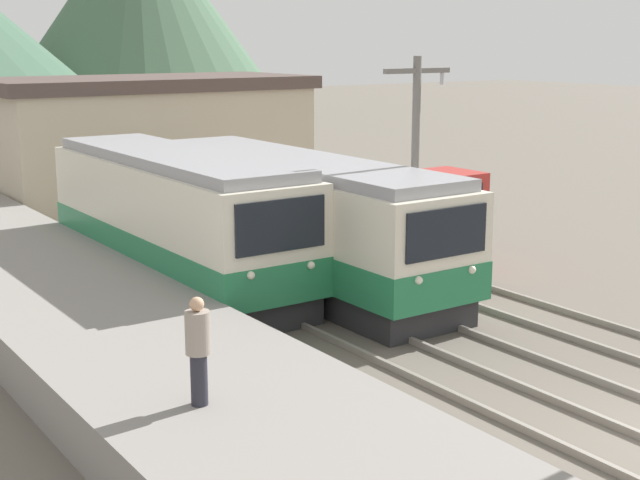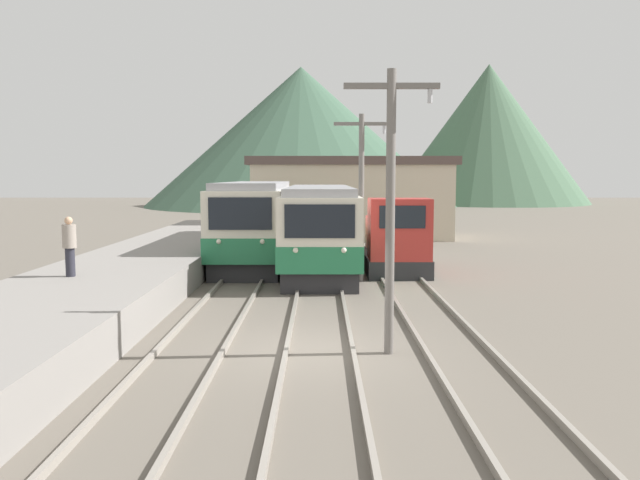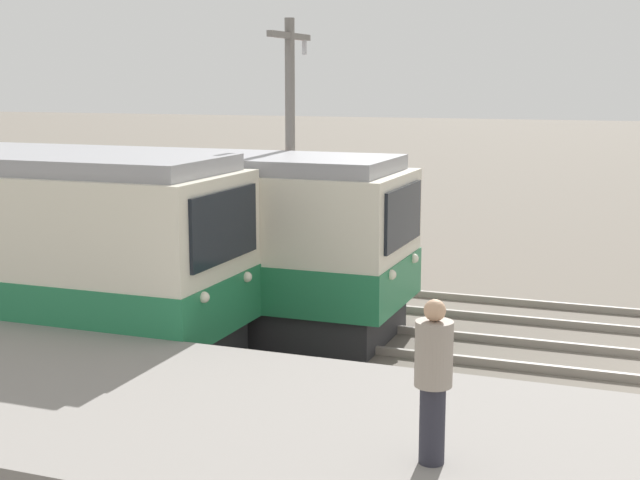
{
  "view_description": "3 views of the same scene",
  "coord_description": "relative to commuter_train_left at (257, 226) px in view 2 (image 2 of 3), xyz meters",
  "views": [
    {
      "loc": [
        -12.53,
        -7.37,
        6.39
      ],
      "look_at": [
        -0.53,
        10.02,
        1.66
      ],
      "focal_mm": 50.0,
      "sensor_mm": 36.0,
      "label": 1
    },
    {
      "loc": [
        0.21,
        -13.39,
        3.82
      ],
      "look_at": [
        0.17,
        9.17,
        1.52
      ],
      "focal_mm": 35.0,
      "sensor_mm": 36.0,
      "label": 2
    },
    {
      "loc": [
        -15.17,
        2.13,
        4.8
      ],
      "look_at": [
        0.84,
        8.17,
        1.74
      ],
      "focal_mm": 50.0,
      "sensor_mm": 36.0,
      "label": 3
    }
  ],
  "objects": [
    {
      "name": "commuter_train_center",
      "position": [
        2.8,
        -1.54,
        -0.07
      ],
      "size": [
        2.84,
        11.84,
        3.42
      ],
      "color": "#28282B",
      "rests_on": "ground"
    },
    {
      "name": "mountain_backdrop",
      "position": [
        9.65,
        58.46,
        7.65
      ],
      "size": [
        61.14,
        42.41,
        19.77
      ],
      "color": "#3D5B47",
      "rests_on": "ground"
    },
    {
      "name": "track_left",
      "position": [
        0.0,
        -13.73,
        -1.6
      ],
      "size": [
        1.54,
        60.0,
        0.14
      ],
      "color": "gray",
      "rests_on": "ground"
    },
    {
      "name": "catenary_mast_near",
      "position": [
        4.31,
        -13.92,
        1.66
      ],
      "size": [
        2.0,
        0.2,
        6.04
      ],
      "color": "slate",
      "rests_on": "ground"
    },
    {
      "name": "platform_left",
      "position": [
        -3.65,
        -13.73,
        -1.17
      ],
      "size": [
        4.5,
        54.0,
        1.0
      ],
      "primitive_type": "cube",
      "color": "gray",
      "rests_on": "ground"
    },
    {
      "name": "catenary_mast_mid",
      "position": [
        4.31,
        -4.58,
        1.66
      ],
      "size": [
        2.0,
        0.2,
        6.04
      ],
      "color": "slate",
      "rests_on": "ground"
    },
    {
      "name": "station_building",
      "position": [
        4.73,
        12.27,
        0.86
      ],
      "size": [
        12.6,
        6.3,
        5.01
      ],
      "color": "beige",
      "rests_on": "ground"
    },
    {
      "name": "track_center",
      "position": [
        2.8,
        -13.73,
        -1.6
      ],
      "size": [
        1.54,
        60.0,
        0.14
      ],
      "color": "gray",
      "rests_on": "ground"
    },
    {
      "name": "ground_plane",
      "position": [
        2.6,
        -13.73,
        -1.67
      ],
      "size": [
        200.0,
        200.0,
        0.0
      ],
      "primitive_type": "plane",
      "color": "#665E54"
    },
    {
      "name": "track_right",
      "position": [
        5.8,
        -13.73,
        -1.6
      ],
      "size": [
        1.54,
        60.0,
        0.14
      ],
      "color": "gray",
      "rests_on": "ground"
    },
    {
      "name": "commuter_train_left",
      "position": [
        0.0,
        0.0,
        0.0
      ],
      "size": [
        2.84,
        10.57,
        3.58
      ],
      "color": "#28282B",
      "rests_on": "ground"
    },
    {
      "name": "person_on_platform",
      "position": [
        -4.26,
        -9.67,
        0.26
      ],
      "size": [
        0.38,
        0.38,
        1.7
      ],
      "color": "#282833",
      "rests_on": "platform_left"
    },
    {
      "name": "shunting_locomotive",
      "position": [
        5.8,
        -2.23,
        -0.46
      ],
      "size": [
        2.4,
        5.26,
        3.0
      ],
      "color": "#28282B",
      "rests_on": "ground"
    }
  ]
}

